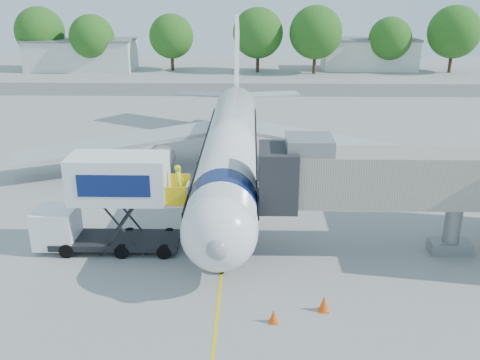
{
  "coord_description": "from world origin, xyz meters",
  "views": [
    {
      "loc": [
        1.47,
        -33.74,
        13.96
      ],
      "look_at": [
        0.84,
        -4.28,
        3.2
      ],
      "focal_mm": 40.0,
      "sensor_mm": 36.0,
      "label": 1
    }
  ],
  "objects_px": {
    "aircraft": "(231,144)",
    "jet_bridge": "(374,178)",
    "catering_hiloader": "(109,204)",
    "ground_tug": "(317,341)"
  },
  "relations": [
    {
      "from": "jet_bridge",
      "to": "catering_hiloader",
      "type": "distance_m",
      "value": 14.34
    },
    {
      "from": "jet_bridge",
      "to": "catering_hiloader",
      "type": "height_order",
      "value": "jet_bridge"
    },
    {
      "from": "ground_tug",
      "to": "jet_bridge",
      "type": "bearing_deg",
      "value": 88.56
    },
    {
      "from": "aircraft",
      "to": "jet_bridge",
      "type": "distance_m",
      "value": 13.77
    },
    {
      "from": "aircraft",
      "to": "catering_hiloader",
      "type": "relative_size",
      "value": 4.44
    },
    {
      "from": "aircraft",
      "to": "jet_bridge",
      "type": "bearing_deg",
      "value": -54.3
    },
    {
      "from": "aircraft",
      "to": "ground_tug",
      "type": "height_order",
      "value": "aircraft"
    },
    {
      "from": "catering_hiloader",
      "to": "ground_tug",
      "type": "relative_size",
      "value": 2.06
    },
    {
      "from": "jet_bridge",
      "to": "ground_tug",
      "type": "xyz_separation_m",
      "value": [
        -3.88,
        -9.1,
        -3.57
      ]
    },
    {
      "from": "catering_hiloader",
      "to": "ground_tug",
      "type": "distance_m",
      "value": 13.94
    }
  ]
}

